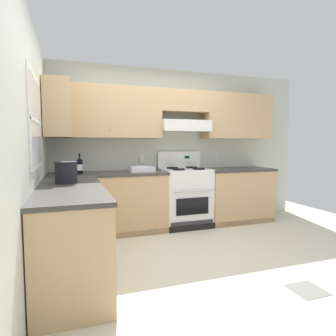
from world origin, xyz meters
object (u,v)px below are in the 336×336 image
stove (185,197)px  paper_towel_roll (61,170)px  bucket (66,172)px  bowl (142,170)px  wine_bottle (80,165)px

stove → paper_towel_roll: 1.94m
stove → bucket: bearing=-150.5°
stove → bowl: 0.87m
bucket → paper_towel_roll: size_ratio=1.99×
bowl → paper_towel_roll: 1.14m
stove → bowl: (-0.73, -0.07, 0.46)m
wine_bottle → paper_towel_roll: (-0.25, 0.02, -0.06)m
bucket → paper_towel_roll: 0.98m
wine_bottle → paper_towel_roll: bearing=176.0°
stove → bowl: stove is taller
bucket → paper_towel_roll: bearing=94.6°
stove → bucket: size_ratio=4.93×
bucket → bowl: bearing=41.5°
wine_bottle → bowl: size_ratio=0.87×
wine_bottle → bowl: (0.89, -0.01, -0.09)m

